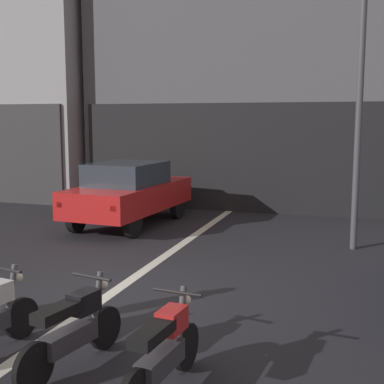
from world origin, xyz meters
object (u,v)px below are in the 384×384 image
object	(u,v)px
street_lamp	(362,51)
motorcycle_red_row_centre	(163,350)
car_red_crossing_near	(129,191)
motorcycle_black_row_left_mid	(73,328)
car_black_down_street	(302,173)

from	to	relation	value
street_lamp	motorcycle_red_row_centre	bearing A→B (deg)	-104.32
car_red_crossing_near	motorcycle_black_row_left_mid	distance (m)	7.83
car_red_crossing_near	motorcycle_red_row_centre	world-z (taller)	car_red_crossing_near
street_lamp	motorcycle_red_row_centre	distance (m)	7.86
car_red_crossing_near	motorcycle_red_row_centre	size ratio (longest dim) A/B	2.53
motorcycle_black_row_left_mid	motorcycle_red_row_centre	xyz separation A→B (m)	(1.14, -0.20, 0.00)
car_red_crossing_near	street_lamp	world-z (taller)	street_lamp
street_lamp	car_red_crossing_near	bearing A→B (deg)	171.90
car_red_crossing_near	street_lamp	distance (m)	6.47
street_lamp	motorcycle_black_row_left_mid	bearing A→B (deg)	-113.62
car_black_down_street	motorcycle_black_row_left_mid	distance (m)	13.31
car_red_crossing_near	motorcycle_red_row_centre	distance (m)	8.47
car_black_down_street	motorcycle_red_row_centre	size ratio (longest dim) A/B	2.55
car_black_down_street	motorcycle_black_row_left_mid	world-z (taller)	car_black_down_street
street_lamp	motorcycle_black_row_left_mid	xyz separation A→B (m)	(-2.86, -6.55, -3.64)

